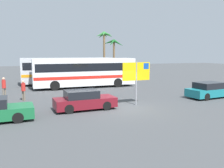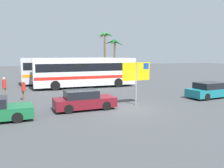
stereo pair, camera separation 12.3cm
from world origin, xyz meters
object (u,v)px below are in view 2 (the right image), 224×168
ferry_sign (137,73)px  car_maroon (84,100)px  pedestrian_near_sign (24,89)px  car_teal (211,90)px  pedestrian_by_bus (4,86)px  bus_front_coach (85,71)px  bus_rear_coach (69,69)px

ferry_sign → car_maroon: bearing=178.2°
pedestrian_near_sign → car_teal: bearing=122.8°
pedestrian_by_bus → car_teal: bearing=-142.0°
ferry_sign → pedestrian_by_bus: ferry_sign is taller
bus_front_coach → pedestrian_near_sign: size_ratio=6.77×
bus_front_coach → ferry_sign: size_ratio=3.45×
bus_front_coach → bus_rear_coach: bearing=107.0°
bus_front_coach → ferry_sign: 10.30m
bus_rear_coach → car_maroon: 14.15m
ferry_sign → pedestrian_near_sign: ferry_sign is taller
bus_front_coach → car_maroon: bearing=-104.2°
pedestrian_by_bus → pedestrian_near_sign: 2.35m
car_teal → pedestrian_near_sign: pedestrian_near_sign is taller
bus_rear_coach → pedestrian_by_bus: bearing=-131.6°
pedestrian_by_bus → pedestrian_near_sign: bearing=-171.7°
car_teal → car_maroon: size_ratio=1.07×
bus_rear_coach → pedestrian_by_bus: size_ratio=6.31×
ferry_sign → pedestrian_by_bus: size_ratio=1.83×
bus_rear_coach → ferry_sign: (2.48, -13.92, 0.54)m
bus_rear_coach → bus_front_coach: bearing=-73.0°
car_maroon → ferry_sign: bearing=-0.8°
car_teal → pedestrian_near_sign: bearing=159.0°
bus_rear_coach → pedestrian_by_bus: (-6.79, -7.66, -0.75)m
pedestrian_by_bus → ferry_sign: bearing=-156.3°
car_teal → pedestrian_by_bus: (-16.39, 5.88, 0.40)m
ferry_sign → pedestrian_by_bus: bearing=142.6°
bus_front_coach → pedestrian_near_sign: bus_front_coach is taller
bus_rear_coach → car_maroon: (-1.47, -14.03, -1.15)m
ferry_sign → car_teal: bearing=-0.3°
pedestrian_by_bus → pedestrian_near_sign: size_ratio=1.07×
bus_front_coach → car_teal: 13.01m
bus_front_coach → car_maroon: bus_front_coach is taller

